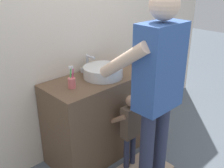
# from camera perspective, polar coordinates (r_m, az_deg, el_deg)

# --- Properties ---
(ground_plane) EXTENTS (14.00, 14.00, 0.00)m
(ground_plane) POSITION_cam_1_polar(r_m,az_deg,el_deg) (2.95, 2.10, -16.33)
(ground_plane) COLOR slate
(back_wall) EXTENTS (4.40, 0.08, 2.70)m
(back_wall) POSITION_cam_1_polar(r_m,az_deg,el_deg) (2.79, -6.86, 12.17)
(back_wall) COLOR beige
(back_wall) RESTS_ON ground
(vanity_cabinet) EXTENTS (1.21, 0.54, 0.89)m
(vanity_cabinet) POSITION_cam_1_polar(r_m,az_deg,el_deg) (2.87, -2.09, -6.66)
(vanity_cabinet) COLOR brown
(vanity_cabinet) RESTS_ON ground
(sink_basin) EXTENTS (0.40, 0.40, 0.11)m
(sink_basin) POSITION_cam_1_polar(r_m,az_deg,el_deg) (2.64, -1.95, 2.70)
(sink_basin) COLOR silver
(sink_basin) RESTS_ON vanity_cabinet
(faucet) EXTENTS (0.18, 0.14, 0.18)m
(faucet) POSITION_cam_1_polar(r_m,az_deg,el_deg) (2.80, -5.20, 4.38)
(faucet) COLOR #B7BABF
(faucet) RESTS_ON vanity_cabinet
(toothbrush_cup) EXTENTS (0.07, 0.07, 0.21)m
(toothbrush_cup) POSITION_cam_1_polar(r_m,az_deg,el_deg) (2.42, -8.71, 0.37)
(toothbrush_cup) COLOR #D86666
(toothbrush_cup) RESTS_ON vanity_cabinet
(child_toddler) EXTENTS (0.25, 0.25, 0.82)m
(child_toddler) POSITION_cam_1_polar(r_m,az_deg,el_deg) (2.60, 3.89, -9.01)
(child_toddler) COLOR #2D334C
(child_toddler) RESTS_ON ground
(adult_parent) EXTENTS (0.55, 0.57, 1.77)m
(adult_parent) POSITION_cam_1_polar(r_m,az_deg,el_deg) (2.18, 9.73, 0.93)
(adult_parent) COLOR #2D334C
(adult_parent) RESTS_ON ground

